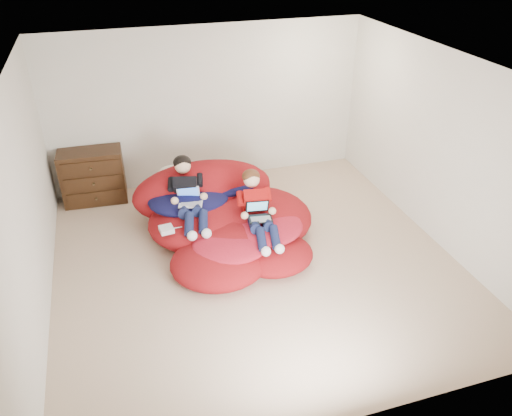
{
  "coord_description": "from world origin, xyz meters",
  "views": [
    {
      "loc": [
        -1.53,
        -4.97,
        3.89
      ],
      "look_at": [
        0.06,
        0.16,
        0.7
      ],
      "focal_mm": 35.0,
      "sensor_mm": 36.0,
      "label": 1
    }
  ],
  "objects_px": {
    "laptop_white": "(190,198)",
    "dresser": "(93,176)",
    "younger_boy": "(257,206)",
    "laptop_black": "(259,213)",
    "older_boy": "(188,191)",
    "beanbag_pile": "(224,218)"
  },
  "relations": [
    {
      "from": "laptop_black",
      "to": "beanbag_pile",
      "type": "bearing_deg",
      "value": 126.14
    },
    {
      "from": "older_boy",
      "to": "laptop_white",
      "type": "height_order",
      "value": "older_boy"
    },
    {
      "from": "younger_boy",
      "to": "laptop_black",
      "type": "height_order",
      "value": "younger_boy"
    },
    {
      "from": "older_boy",
      "to": "younger_boy",
      "type": "relative_size",
      "value": 1.09
    },
    {
      "from": "laptop_black",
      "to": "laptop_white",
      "type": "bearing_deg",
      "value": 146.17
    },
    {
      "from": "older_boy",
      "to": "laptop_black",
      "type": "bearing_deg",
      "value": -38.64
    },
    {
      "from": "dresser",
      "to": "older_boy",
      "type": "xyz_separation_m",
      "value": [
        1.23,
        -1.37,
        0.26
      ]
    },
    {
      "from": "older_boy",
      "to": "laptop_black",
      "type": "xyz_separation_m",
      "value": [
        0.8,
        -0.64,
        -0.11
      ]
    },
    {
      "from": "beanbag_pile",
      "to": "laptop_black",
      "type": "distance_m",
      "value": 0.66
    },
    {
      "from": "dresser",
      "to": "younger_boy",
      "type": "bearing_deg",
      "value": -43.7
    },
    {
      "from": "dresser",
      "to": "older_boy",
      "type": "bearing_deg",
      "value": -48.15
    },
    {
      "from": "older_boy",
      "to": "laptop_white",
      "type": "xyz_separation_m",
      "value": [
        0.0,
        -0.1,
        -0.05
      ]
    },
    {
      "from": "older_boy",
      "to": "laptop_white",
      "type": "bearing_deg",
      "value": -90.0
    },
    {
      "from": "older_boy",
      "to": "dresser",
      "type": "bearing_deg",
      "value": 131.85
    },
    {
      "from": "beanbag_pile",
      "to": "laptop_white",
      "type": "bearing_deg",
      "value": 172.68
    },
    {
      "from": "younger_boy",
      "to": "laptop_black",
      "type": "distance_m",
      "value": 0.1
    },
    {
      "from": "younger_boy",
      "to": "laptop_black",
      "type": "relative_size",
      "value": 3.29
    },
    {
      "from": "younger_boy",
      "to": "laptop_black",
      "type": "bearing_deg",
      "value": -90.0
    },
    {
      "from": "beanbag_pile",
      "to": "older_boy",
      "type": "xyz_separation_m",
      "value": [
        -0.45,
        0.16,
        0.41
      ]
    },
    {
      "from": "laptop_white",
      "to": "dresser",
      "type": "bearing_deg",
      "value": 129.8
    },
    {
      "from": "younger_boy",
      "to": "laptop_white",
      "type": "height_order",
      "value": "younger_boy"
    },
    {
      "from": "older_boy",
      "to": "laptop_black",
      "type": "height_order",
      "value": "older_boy"
    }
  ]
}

